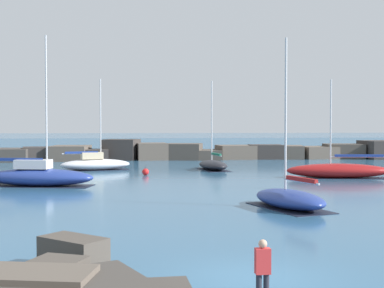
{
  "coord_description": "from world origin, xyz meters",
  "views": [
    {
      "loc": [
        -3.37,
        -14.57,
        4.28
      ],
      "look_at": [
        2.04,
        32.68,
        2.66
      ],
      "focal_mm": 50.0,
      "sensor_mm": 36.0,
      "label": 1
    }
  ],
  "objects": [
    {
      "name": "mooring_buoy_orange_near",
      "position": [
        -2.13,
        31.65,
        0.29
      ],
      "size": [
        0.59,
        0.59,
        0.79
      ],
      "color": "red",
      "rests_on": "ground"
    },
    {
      "name": "sailboat_moored_7",
      "position": [
        4.53,
        36.54,
        0.5
      ],
      "size": [
        3.0,
        5.99,
        8.65
      ],
      "color": "black",
      "rests_on": "ground"
    },
    {
      "name": "sailboat_moored_0",
      "position": [
        -9.92,
        24.24,
        0.71
      ],
      "size": [
        8.29,
        4.12,
        10.66
      ],
      "color": "navy",
      "rests_on": "ground"
    },
    {
      "name": "ground_plane",
      "position": [
        0.0,
        0.0,
        0.0
      ],
      "size": [
        600.0,
        600.0,
        0.0
      ],
      "primitive_type": "plane",
      "color": "#336084"
    },
    {
      "name": "sailboat_moored_2",
      "position": [
        4.8,
        12.26,
        0.51
      ],
      "size": [
        3.87,
        5.76,
        8.87
      ],
      "color": "navy",
      "rests_on": "ground"
    },
    {
      "name": "open_sea_beyond",
      "position": [
        0.0,
        112.67,
        0.0
      ],
      "size": [
        400.0,
        116.0,
        0.01
      ],
      "color": "#235175",
      "rests_on": "ground"
    },
    {
      "name": "person_on_rocks",
      "position": [
        -0.28,
        -2.3,
        0.88
      ],
      "size": [
        0.36,
        0.22,
        1.59
      ],
      "color": "#282833",
      "rests_on": "ground"
    },
    {
      "name": "sailboat_moored_6",
      "position": [
        -6.8,
        37.49,
        0.64
      ],
      "size": [
        7.02,
        3.72,
        8.78
      ],
      "color": "silver",
      "rests_on": "ground"
    },
    {
      "name": "breakwater_jetty",
      "position": [
        1.74,
        52.8,
        0.96
      ],
      "size": [
        69.27,
        7.2,
        2.58
      ],
      "color": "brown",
      "rests_on": "ground"
    },
    {
      "name": "sailboat_moored_3",
      "position": [
        13.48,
        27.35,
        0.62
      ],
      "size": [
        8.61,
        3.35,
        8.07
      ],
      "color": "maroon",
      "rests_on": "ground"
    }
  ]
}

